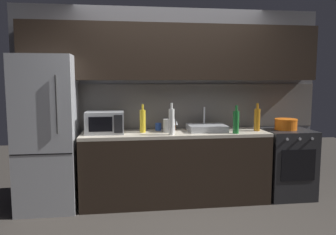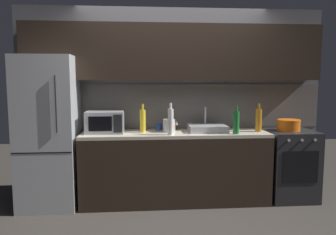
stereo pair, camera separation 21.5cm
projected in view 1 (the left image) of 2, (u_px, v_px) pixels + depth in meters
ground_plane at (188, 233)px, 3.38m from camera, size 10.00×10.00×0.00m
back_wall at (172, 80)px, 4.39m from camera, size 4.08×0.44×2.50m
counter_run at (175, 167)px, 4.22m from camera, size 2.34×0.60×0.90m
refrigerator at (47, 133)px, 3.96m from camera, size 0.68×0.69×1.84m
oven_range at (286, 163)px, 4.42m from camera, size 0.60×0.62×0.90m
microwave at (105, 122)px, 4.05m from camera, size 0.46×0.35×0.27m
sink_basin at (207, 128)px, 4.25m from camera, size 0.48×0.38×0.30m
kettle at (169, 125)px, 4.16m from camera, size 0.19×0.15×0.19m
wine_bottle_amber at (257, 119)px, 4.24m from camera, size 0.08×0.08×0.36m
wine_bottle_green at (236, 122)px, 4.04m from camera, size 0.07×0.07×0.35m
wine_bottle_white at (172, 121)px, 3.93m from camera, size 0.07×0.07×0.38m
wine_bottle_yellow at (143, 121)px, 4.11m from camera, size 0.07×0.07×0.35m
mug_orange at (173, 126)px, 4.37m from camera, size 0.08×0.08×0.10m
mug_blue at (158, 127)px, 4.29m from camera, size 0.08×0.08×0.09m
cooking_pot at (286, 124)px, 4.36m from camera, size 0.29×0.29×0.14m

